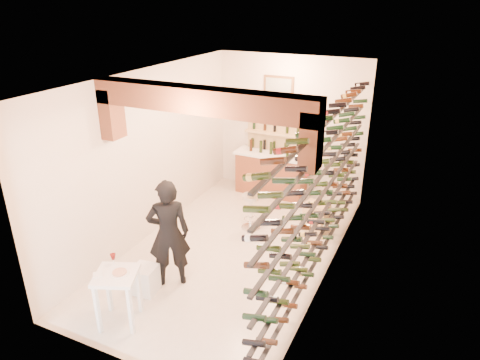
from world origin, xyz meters
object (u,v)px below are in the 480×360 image
at_px(back_counter, 271,172).
at_px(crate_lower, 316,223).
at_px(tasting_table, 117,282).
at_px(chrome_barstool, 251,209).
at_px(person, 169,234).
at_px(white_stool, 145,279).
at_px(wine_rack, 319,188).

bearing_deg(back_counter, crate_lower, -40.63).
distance_m(tasting_table, chrome_barstool, 3.37).
xyz_separation_m(tasting_table, person, (0.14, 1.11, 0.24)).
relative_size(white_stool, crate_lower, 0.87).
bearing_deg(back_counter, person, -92.73).
relative_size(back_counter, tasting_table, 1.70).
distance_m(tasting_table, crate_lower, 4.24).
height_order(tasting_table, chrome_barstool, tasting_table).
bearing_deg(chrome_barstool, crate_lower, 22.41).
distance_m(wine_rack, person, 2.49).
height_order(wine_rack, chrome_barstool, wine_rack).
bearing_deg(tasting_table, chrome_barstool, 57.46).
bearing_deg(tasting_table, back_counter, 63.89).
xyz_separation_m(person, crate_lower, (1.66, 2.69, -0.76)).
bearing_deg(chrome_barstool, wine_rack, -29.55).
distance_m(tasting_table, person, 1.14).
distance_m(wine_rack, chrome_barstool, 2.12).
bearing_deg(back_counter, tasting_table, -93.66).
xyz_separation_m(white_stool, crate_lower, (1.89, 3.08, -0.07)).
distance_m(chrome_barstool, crate_lower, 1.33).
distance_m(back_counter, white_stool, 4.38).
xyz_separation_m(person, chrome_barstool, (0.45, 2.20, -0.48)).
bearing_deg(wine_rack, person, -147.08).
bearing_deg(tasting_table, crate_lower, 42.28).
bearing_deg(chrome_barstool, tasting_table, -100.09).
xyz_separation_m(back_counter, white_stool, (-0.42, -4.34, -0.31)).
bearing_deg(wine_rack, crate_lower, 104.55).
relative_size(wine_rack, white_stool, 12.66).
height_order(back_counter, person, person).
height_order(back_counter, white_stool, back_counter).
bearing_deg(person, crate_lower, -157.31).
xyz_separation_m(back_counter, tasting_table, (-0.32, -5.07, 0.15)).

